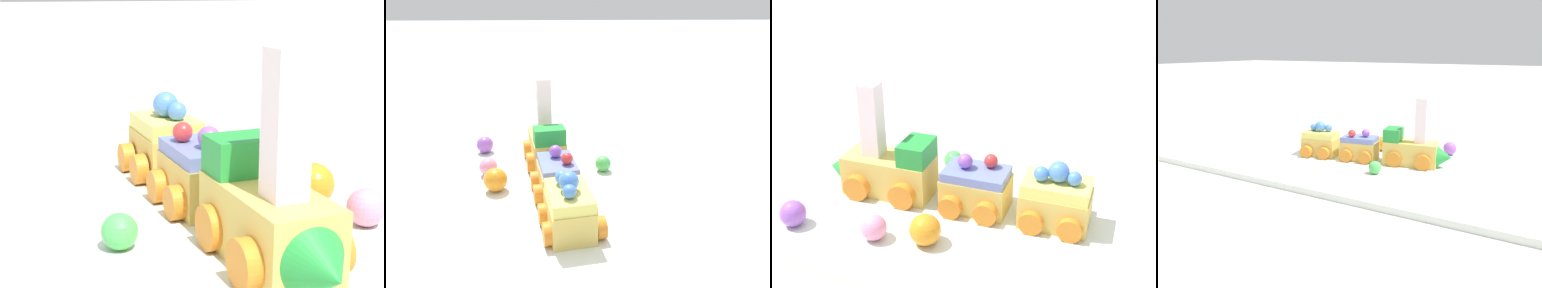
% 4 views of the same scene
% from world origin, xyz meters
% --- Properties ---
extents(ground_plane, '(10.00, 10.00, 0.00)m').
position_xyz_m(ground_plane, '(0.00, 0.00, 0.00)').
color(ground_plane, beige).
extents(display_board, '(0.83, 0.35, 0.01)m').
position_xyz_m(display_board, '(0.00, 0.00, 0.01)').
color(display_board, silver).
rests_on(display_board, ground_plane).
extents(cake_train_locomotive, '(0.13, 0.08, 0.13)m').
position_xyz_m(cake_train_locomotive, '(0.08, 0.03, 0.04)').
color(cake_train_locomotive, '#E0BC56').
rests_on(cake_train_locomotive, display_board).
extents(cake_car_blueberry, '(0.08, 0.08, 0.06)m').
position_xyz_m(cake_car_blueberry, '(-0.03, 0.01, 0.04)').
color(cake_car_blueberry, '#E0BC56').
rests_on(cake_car_blueberry, display_board).
extents(cake_car_lemon, '(0.08, 0.08, 0.07)m').
position_xyz_m(cake_car_lemon, '(-0.12, -0.00, 0.04)').
color(cake_car_lemon, '#E0BC56').
rests_on(cake_car_lemon, display_board).
extents(gumball_purple, '(0.03, 0.03, 0.03)m').
position_xyz_m(gumball_purple, '(0.12, 0.13, 0.03)').
color(gumball_purple, '#9956C6').
rests_on(gumball_purple, display_board).
extents(gumball_orange, '(0.03, 0.03, 0.03)m').
position_xyz_m(gumball_orange, '(-0.02, 0.10, 0.03)').
color(gumball_orange, orange).
rests_on(gumball_orange, display_board).
extents(gumball_pink, '(0.03, 0.03, 0.03)m').
position_xyz_m(gumball_pink, '(0.03, 0.11, 0.03)').
color(gumball_pink, pink).
rests_on(gumball_pink, display_board).
extents(gumball_green, '(0.02, 0.02, 0.02)m').
position_xyz_m(gumball_green, '(0.03, -0.06, 0.02)').
color(gumball_green, '#4CBC56').
rests_on(gumball_green, display_board).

